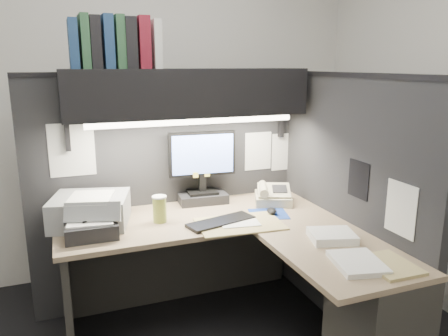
{
  "coord_description": "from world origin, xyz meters",
  "views": [
    {
      "loc": [
        -0.67,
        -1.97,
        1.68
      ],
      "look_at": [
        0.28,
        0.51,
        1.04
      ],
      "focal_mm": 35.0,
      "sensor_mm": 36.0,
      "label": 1
    }
  ],
  "objects_px": {
    "coffee_cup": "(160,210)",
    "notebook_stack": "(91,229)",
    "keyboard": "(221,222)",
    "printer": "(91,210)",
    "telephone": "(273,196)",
    "overhead_shelf": "(188,93)",
    "monitor": "(202,175)",
    "desk": "(280,289)"
  },
  "relations": [
    {
      "from": "coffee_cup",
      "to": "notebook_stack",
      "type": "bearing_deg",
      "value": -167.51
    },
    {
      "from": "keyboard",
      "to": "printer",
      "type": "distance_m",
      "value": 0.79
    },
    {
      "from": "telephone",
      "to": "notebook_stack",
      "type": "xyz_separation_m",
      "value": [
        -1.24,
        -0.18,
        -0.01
      ]
    },
    {
      "from": "overhead_shelf",
      "to": "notebook_stack",
      "type": "distance_m",
      "value": 1.03
    },
    {
      "from": "keyboard",
      "to": "coffee_cup",
      "type": "xyz_separation_m",
      "value": [
        -0.34,
        0.16,
        0.07
      ]
    },
    {
      "from": "coffee_cup",
      "to": "notebook_stack",
      "type": "distance_m",
      "value": 0.42
    },
    {
      "from": "monitor",
      "to": "notebook_stack",
      "type": "distance_m",
      "value": 0.88
    },
    {
      "from": "monitor",
      "to": "coffee_cup",
      "type": "height_order",
      "value": "monitor"
    },
    {
      "from": "keyboard",
      "to": "telephone",
      "type": "distance_m",
      "value": 0.55
    },
    {
      "from": "desk",
      "to": "keyboard",
      "type": "xyz_separation_m",
      "value": [
        -0.21,
        0.38,
        0.3
      ]
    },
    {
      "from": "keyboard",
      "to": "notebook_stack",
      "type": "height_order",
      "value": "notebook_stack"
    },
    {
      "from": "printer",
      "to": "notebook_stack",
      "type": "relative_size",
      "value": 1.54
    },
    {
      "from": "desk",
      "to": "monitor",
      "type": "distance_m",
      "value": 0.97
    },
    {
      "from": "keyboard",
      "to": "notebook_stack",
      "type": "relative_size",
      "value": 1.51
    },
    {
      "from": "overhead_shelf",
      "to": "printer",
      "type": "xyz_separation_m",
      "value": [
        -0.65,
        -0.1,
        -0.68
      ]
    },
    {
      "from": "overhead_shelf",
      "to": "coffee_cup",
      "type": "height_order",
      "value": "overhead_shelf"
    },
    {
      "from": "notebook_stack",
      "to": "monitor",
      "type": "bearing_deg",
      "value": 25.2
    },
    {
      "from": "monitor",
      "to": "keyboard",
      "type": "bearing_deg",
      "value": -89.2
    },
    {
      "from": "monitor",
      "to": "overhead_shelf",
      "type": "bearing_deg",
      "value": -145.43
    },
    {
      "from": "coffee_cup",
      "to": "telephone",
      "type": "bearing_deg",
      "value": 6.18
    },
    {
      "from": "keyboard",
      "to": "coffee_cup",
      "type": "bearing_deg",
      "value": 140.65
    },
    {
      "from": "keyboard",
      "to": "coffee_cup",
      "type": "height_order",
      "value": "coffee_cup"
    },
    {
      "from": "monitor",
      "to": "telephone",
      "type": "bearing_deg",
      "value": -18.06
    },
    {
      "from": "desk",
      "to": "overhead_shelf",
      "type": "bearing_deg",
      "value": 111.79
    },
    {
      "from": "overhead_shelf",
      "to": "keyboard",
      "type": "xyz_separation_m",
      "value": [
        0.09,
        -0.37,
        -0.76
      ]
    },
    {
      "from": "overhead_shelf",
      "to": "notebook_stack",
      "type": "relative_size",
      "value": 5.45
    },
    {
      "from": "keyboard",
      "to": "printer",
      "type": "bearing_deg",
      "value": 145.6
    },
    {
      "from": "overhead_shelf",
      "to": "coffee_cup",
      "type": "xyz_separation_m",
      "value": [
        -0.26,
        -0.21,
        -0.69
      ]
    },
    {
      "from": "keyboard",
      "to": "overhead_shelf",
      "type": "bearing_deg",
      "value": 89.12
    },
    {
      "from": "monitor",
      "to": "printer",
      "type": "distance_m",
      "value": 0.79
    },
    {
      "from": "monitor",
      "to": "telephone",
      "type": "distance_m",
      "value": 0.52
    },
    {
      "from": "monitor",
      "to": "coffee_cup",
      "type": "relative_size",
      "value": 3.23
    },
    {
      "from": "telephone",
      "to": "coffee_cup",
      "type": "relative_size",
      "value": 1.65
    },
    {
      "from": "desk",
      "to": "monitor",
      "type": "relative_size",
      "value": 3.39
    },
    {
      "from": "overhead_shelf",
      "to": "notebook_stack",
      "type": "height_order",
      "value": "overhead_shelf"
    },
    {
      "from": "overhead_shelf",
      "to": "telephone",
      "type": "xyz_separation_m",
      "value": [
        0.57,
        -0.12,
        -0.72
      ]
    },
    {
      "from": "monitor",
      "to": "keyboard",
      "type": "distance_m",
      "value": 0.48
    },
    {
      "from": "desk",
      "to": "telephone",
      "type": "distance_m",
      "value": 0.76
    },
    {
      "from": "desk",
      "to": "keyboard",
      "type": "bearing_deg",
      "value": 119.25
    },
    {
      "from": "overhead_shelf",
      "to": "monitor",
      "type": "distance_m",
      "value": 0.59
    },
    {
      "from": "overhead_shelf",
      "to": "printer",
      "type": "height_order",
      "value": "overhead_shelf"
    },
    {
      "from": "monitor",
      "to": "keyboard",
      "type": "height_order",
      "value": "monitor"
    }
  ]
}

